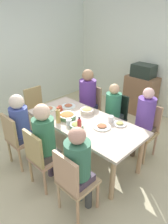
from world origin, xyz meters
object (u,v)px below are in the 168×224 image
person_0 (87,95)px  plate_3 (102,126)px  chair_0 (90,105)px  bottle_1 (79,126)px  chair_4 (73,181)px  plate_1 (120,124)px  person_2 (21,124)px  person_6 (112,109)px  chair_5 (41,156)px  chair_2 (17,137)px  person_3 (144,118)px  cup_0 (60,109)px  bowl_0 (67,116)px  cup_3 (45,113)px  bowl_2 (77,126)px  person_5 (45,139)px  side_cabinet (140,95)px  cup_2 (69,122)px  bottle_0 (58,115)px  chair_1 (37,107)px  microwave (144,71)px  plate_0 (49,109)px  chair_3 (146,128)px  bowl_1 (87,111)px  plate_2 (68,106)px  dining_table (84,125)px  cup_1 (111,119)px

person_0 → plate_3: bearing=-35.9°
chair_0 → bottle_1: 1.42m
chair_4 → plate_1: 1.14m
person_2 → person_6: bearing=66.6°
chair_5 → person_6: size_ratio=0.79×
chair_2 → chair_4: bearing=0.0°
person_3 → cup_0: person_3 is taller
bowl_0 → cup_3: (-0.32, -0.18, 0.01)m
plate_3 → bowl_0: 0.59m
bowl_2 → cup_3: 0.66m
person_5 → side_cabinet: bearing=95.1°
person_2 → bowl_2: person_2 is taller
chair_0 → bowl_2: 1.30m
person_3 → plate_1: bearing=-110.7°
person_2 → cup_2: 0.73m
plate_1 → bottle_0: (-0.70, -0.60, 0.11)m
person_0 → bowl_2: person_0 is taller
bowl_0 → bowl_2: 0.35m
cup_0 → side_cabinet: (0.25, 2.21, -0.32)m
chair_0 → plate_1: bearing=-25.9°
chair_1 → cup_3: size_ratio=7.75×
bottle_0 → microwave: (-0.02, 2.47, 0.20)m
plate_0 → chair_3: bearing=35.6°
plate_0 → person_5: bearing=-39.6°
person_0 → bowl_1: person_0 is taller
cup_3 → bottle_0: bearing=-0.5°
bowl_0 → bowl_1: size_ratio=1.25×
cup_0 → plate_2: bearing=100.7°
dining_table → chair_2: (-0.63, -0.82, -0.13)m
person_2 → cup_0: 0.69m
chair_5 → bowl_1: bearing=98.3°
person_0 → side_cabinet: bearing=75.6°
person_0 → chair_1: (-0.69, -0.73, -0.25)m
chair_0 → cup_1: chair_0 is taller
person_5 → cup_2: size_ratio=10.54×
person_3 → cup_1: (-0.31, -0.46, 0.05)m
cup_0 → bottle_1: size_ratio=0.45×
chair_0 → chair_4: 2.06m
plate_1 → bowl_2: size_ratio=1.04×
plate_1 → microwave: microwave is taller
cup_1 → bowl_1: bearing=-175.4°
chair_2 → chair_5: size_ratio=1.00×
chair_0 → chair_5: same height
person_6 → bowl_0: (-0.24, -0.85, 0.09)m
plate_0 → bowl_0: 0.47m
person_6 → cup_1: person_6 is taller
person_0 → side_cabinet: 1.51m
plate_2 → bowl_1: size_ratio=1.17×
chair_3 → person_3: size_ratio=0.73×
person_5 → cup_0: bearing=127.2°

